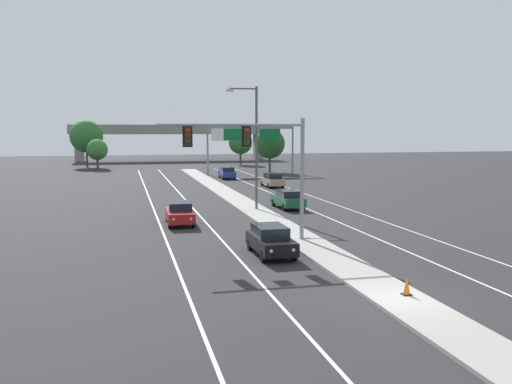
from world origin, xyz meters
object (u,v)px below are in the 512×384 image
object	(u,v)px
car_receding_green	(288,199)
traffic_cone_median_nose	(407,286)
street_lamp_median	(254,140)
tree_far_right_c	(240,142)
overhead_signal_mast	(257,152)
tree_far_right_b	(270,144)
highway_sign_gantry	(251,133)
tree_far_left_a	(86,136)
car_oncoming_black	(271,240)
car_receding_tan	(272,180)
car_oncoming_red	(180,213)
car_receding_blue	(227,173)
tree_far_left_b	(97,150)

from	to	relation	value
car_receding_green	traffic_cone_median_nose	distance (m)	25.71
street_lamp_median	tree_far_right_c	xyz separation A→B (m)	(11.26, 59.26, -1.57)
overhead_signal_mast	tree_far_right_b	world-z (taller)	overhead_signal_mast
highway_sign_gantry	tree_far_left_a	world-z (taller)	tree_far_left_a
traffic_cone_median_nose	car_oncoming_black	bearing A→B (deg)	110.58
car_receding_green	tree_far_left_a	bearing A→B (deg)	108.68
tree_far_right_c	car_oncoming_black	bearing A→B (deg)	-100.61
street_lamp_median	highway_sign_gantry	bearing A→B (deg)	77.49
tree_far_left_a	tree_far_right_b	bearing A→B (deg)	-33.17
car_oncoming_black	tree_far_right_b	bearing A→B (deg)	75.26
car_receding_tan	traffic_cone_median_nose	size ratio (longest dim) A/B	6.08
car_oncoming_red	car_receding_blue	size ratio (longest dim) A/B	1.00
tree_far_left_b	street_lamp_median	bearing A→B (deg)	-74.55
street_lamp_median	car_oncoming_red	distance (m)	9.83
car_receding_tan	tree_far_right_c	distance (m)	41.73
car_receding_tan	tree_far_left_b	world-z (taller)	tree_far_left_b
overhead_signal_mast	car_receding_green	bearing A→B (deg)	66.26
car_receding_green	tree_far_left_b	bearing A→B (deg)	108.75
car_oncoming_red	tree_far_left_b	bearing A→B (deg)	97.80
car_oncoming_black	tree_far_right_c	world-z (taller)	tree_far_right_c
tree_far_right_b	car_receding_green	bearing A→B (deg)	-102.60
tree_far_left_b	tree_far_right_b	distance (m)	29.35
car_oncoming_red	tree_far_right_c	distance (m)	67.07
traffic_cone_median_nose	tree_far_left_a	bearing A→B (deg)	101.46
tree_far_left_b	car_receding_blue	bearing A→B (deg)	-51.53
overhead_signal_mast	traffic_cone_median_nose	world-z (taller)	overhead_signal_mast
traffic_cone_median_nose	street_lamp_median	bearing A→B (deg)	90.92
street_lamp_median	car_oncoming_red	xyz separation A→B (m)	(-6.63, -5.29, -4.97)
car_oncoming_red	traffic_cone_median_nose	size ratio (longest dim) A/B	6.09
car_receding_blue	car_oncoming_black	bearing A→B (deg)	-97.61
overhead_signal_mast	car_receding_blue	xyz separation A→B (m)	(6.23, 43.28, -4.57)
street_lamp_median	car_oncoming_black	world-z (taller)	street_lamp_median
car_receding_green	car_receding_tan	xyz separation A→B (m)	(3.30, 17.37, 0.00)
overhead_signal_mast	street_lamp_median	distance (m)	13.42
car_oncoming_red	tree_far_left_b	world-z (taller)	tree_far_left_b
traffic_cone_median_nose	tree_far_right_c	size ratio (longest dim) A/B	0.11
car_receding_tan	overhead_signal_mast	bearing A→B (deg)	-106.70
car_oncoming_black	tree_far_right_c	bearing A→B (deg)	79.39
car_receding_green	car_oncoming_black	bearing A→B (deg)	-109.61
overhead_signal_mast	car_receding_green	xyz separation A→B (m)	(6.02, 13.68, -4.57)
street_lamp_median	car_receding_tan	world-z (taller)	street_lamp_median
car_receding_green	highway_sign_gantry	distance (m)	37.02
tree_far_left_a	tree_far_left_b	size ratio (longest dim) A/B	1.65
street_lamp_median	car_receding_blue	distance (m)	30.77
car_oncoming_red	traffic_cone_median_nose	world-z (taller)	car_oncoming_red
car_oncoming_red	tree_far_left_a	world-z (taller)	tree_far_left_a
tree_far_left_a	tree_far_left_b	xyz separation A→B (m)	(2.05, -6.26, -2.15)
car_oncoming_red	car_receding_tan	bearing A→B (deg)	60.71
traffic_cone_median_nose	tree_far_right_b	xyz separation A→B (m)	(11.59, 65.24, 3.95)
highway_sign_gantry	overhead_signal_mast	bearing A→B (deg)	-102.50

